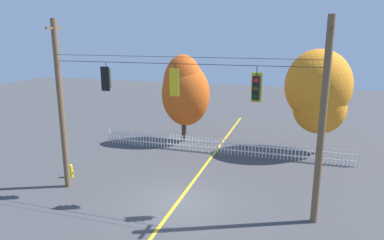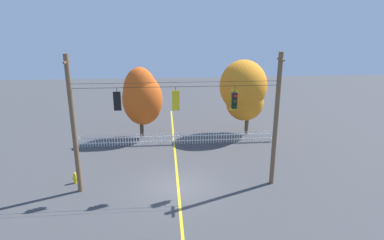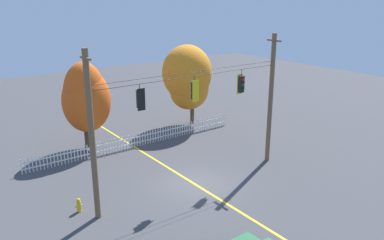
{
  "view_description": "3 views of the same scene",
  "coord_description": "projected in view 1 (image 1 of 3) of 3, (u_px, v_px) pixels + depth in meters",
  "views": [
    {
      "loc": [
        5.1,
        -14.36,
        7.7
      ],
      "look_at": [
        0.46,
        0.77,
        3.84
      ],
      "focal_mm": 32.94,
      "sensor_mm": 36.0,
      "label": 1
    },
    {
      "loc": [
        -0.71,
        -18.91,
        10.31
      ],
      "look_at": [
        0.95,
        0.74,
        4.2
      ],
      "focal_mm": 31.02,
      "sensor_mm": 36.0,
      "label": 2
    },
    {
      "loc": [
        -12.57,
        -16.79,
        10.61
      ],
      "look_at": [
        0.45,
        0.92,
        3.66
      ],
      "focal_mm": 36.83,
      "sensor_mm": 36.0,
      "label": 3
    }
  ],
  "objects": [
    {
      "name": "lane_centerline_stripe",
      "position": [
        178.0,
        202.0,
        16.61
      ],
      "size": [
        0.16,
        36.0,
        0.01
      ],
      "primitive_type": "cube",
      "color": "gold",
      "rests_on": "ground"
    },
    {
      "name": "fire_hydrant",
      "position": [
        71.0,
        171.0,
        19.42
      ],
      "size": [
        0.38,
        0.22,
        0.75
      ],
      "color": "gold",
      "rests_on": "ground"
    },
    {
      "name": "signal_support_span",
      "position": [
        177.0,
        113.0,
        15.6
      ],
      "size": [
        12.43,
        1.1,
        8.44
      ],
      "color": "brown",
      "rests_on": "ground"
    },
    {
      "name": "traffic_signal_southbound_primary",
      "position": [
        256.0,
        88.0,
        14.32
      ],
      "size": [
        0.43,
        0.38,
        1.5
      ],
      "color": "black"
    },
    {
      "name": "traffic_signal_westbound_side",
      "position": [
        107.0,
        78.0,
        16.23
      ],
      "size": [
        0.43,
        0.38,
        1.32
      ],
      "color": "black"
    },
    {
      "name": "autumn_maple_near_fence",
      "position": [
        185.0,
        92.0,
        25.09
      ],
      "size": [
        3.47,
        3.01,
        6.34
      ],
      "color": "#473828",
      "rests_on": "ground"
    },
    {
      "name": "traffic_signal_eastbound_side",
      "position": [
        175.0,
        82.0,
        15.28
      ],
      "size": [
        0.43,
        0.38,
        1.39
      ],
      "color": "black"
    },
    {
      "name": "white_picket_fence",
      "position": [
        221.0,
        146.0,
        23.25
      ],
      "size": [
        16.7,
        0.06,
        1.01
      ],
      "color": "white",
      "rests_on": "ground"
    },
    {
      "name": "autumn_maple_mid",
      "position": [
        319.0,
        94.0,
        22.63
      ],
      "size": [
        4.19,
        4.04,
        6.83
      ],
      "color": "brown",
      "rests_on": "ground"
    },
    {
      "name": "ground",
      "position": [
        178.0,
        202.0,
        16.61
      ],
      "size": [
        80.0,
        80.0,
        0.0
      ],
      "primitive_type": "plane",
      "color": "#424244"
    }
  ]
}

